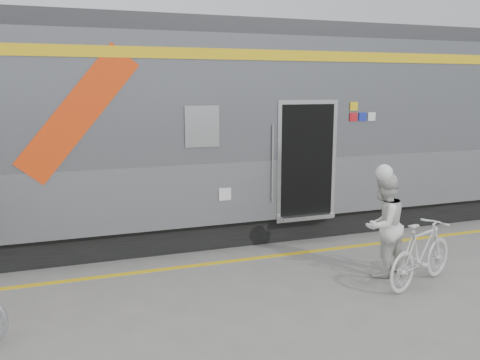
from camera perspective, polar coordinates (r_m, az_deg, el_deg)
name	(u,v)px	position (r m, az deg, el deg)	size (l,w,h in m)	color
ground	(230,323)	(6.61, -1.08, -15.74)	(90.00, 90.00, 0.00)	slate
train	(172,131)	(10.07, -7.64, 5.46)	(24.00, 3.17, 4.10)	black
safety_strip	(189,266)	(8.51, -5.80, -9.61)	(24.00, 0.12, 0.01)	yellow
woman	(383,225)	(8.18, 15.76, -4.88)	(0.78, 0.61, 1.61)	silver
bicycle_right	(421,253)	(8.04, 19.70, -7.76)	(0.46, 1.63, 0.98)	silver
helmet_woman	(386,165)	(7.99, 16.10, 1.60)	(0.26, 0.26, 0.26)	white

